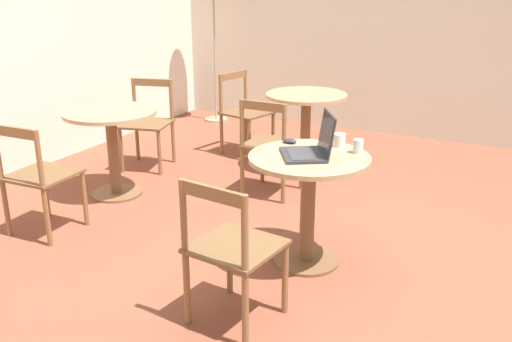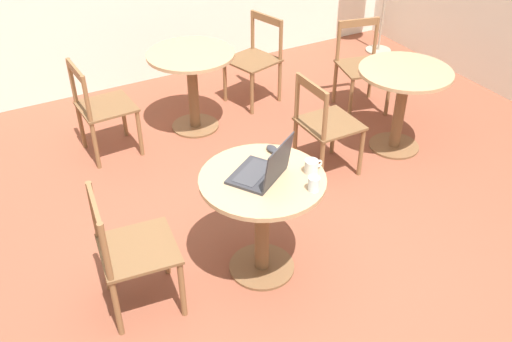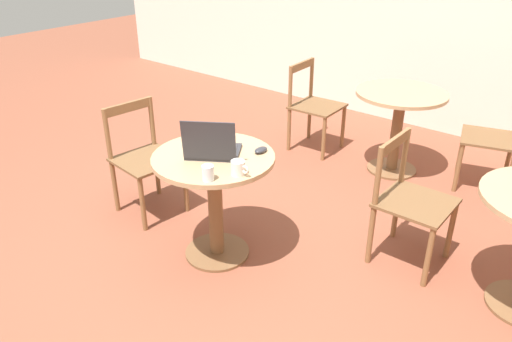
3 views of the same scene
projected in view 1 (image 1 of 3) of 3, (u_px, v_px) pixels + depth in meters
The scene contains 14 objects.
ground_plane at pixel (333, 256), 3.82m from camera, with size 16.00×16.00×0.00m, color brown.
wall_side at pixel (443, 17), 6.08m from camera, with size 0.06×9.40×2.70m.
cafe_table_near at pixel (308, 185), 3.58m from camera, with size 0.76×0.76×0.73m.
cafe_table_mid at pixel (306, 114), 5.37m from camera, with size 0.76×0.76×0.73m.
cafe_table_far at pixel (112, 133), 4.71m from camera, with size 0.76×0.76×0.73m.
chair_near_left at pixel (232, 250), 2.98m from camera, with size 0.48×0.48×0.83m.
chair_mid_back at pixel (244, 112), 5.88m from camera, with size 0.52×0.52×0.83m.
chair_mid_left at pixel (270, 146), 4.76m from camera, with size 0.43×0.43×0.83m.
chair_far_left at pixel (38, 177), 4.03m from camera, with size 0.45×0.45×0.83m.
chair_far_right at pixel (148, 123), 5.47m from camera, with size 0.53×0.53×0.83m.
laptop at pixel (311, 148), 3.49m from camera, with size 0.43×0.42×0.27m.
mouse at pixel (289, 141), 3.77m from camera, with size 0.06×0.10×0.03m.
mug at pixel (339, 140), 3.70m from camera, with size 0.12×0.08×0.08m.
drinking_glass at pixel (358, 146), 3.56m from camera, with size 0.07×0.07×0.09m.
Camera 1 is at (-3.27, -1.11, 1.81)m, focal length 40.00 mm.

